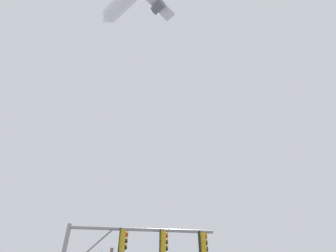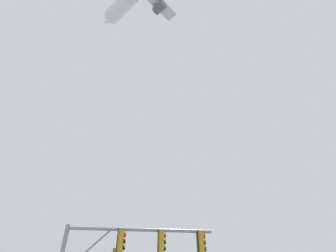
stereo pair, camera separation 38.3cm
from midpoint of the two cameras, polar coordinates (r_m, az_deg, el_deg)
name	(u,v)px [view 1 (the left image)]	position (r m, az deg, el deg)	size (l,w,h in m)	color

